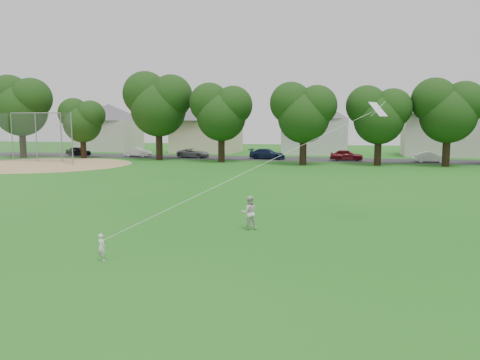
% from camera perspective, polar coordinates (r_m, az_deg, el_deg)
% --- Properties ---
extents(ground, '(160.00, 160.00, 0.00)m').
position_cam_1_polar(ground, '(15.85, -7.45, -8.97)').
color(ground, '#185F15').
rests_on(ground, ground).
extents(street, '(90.00, 7.00, 0.01)m').
position_cam_1_polar(street, '(56.61, 8.30, 2.52)').
color(street, '#2D2D30').
rests_on(street, ground).
extents(dirt_infield, '(18.00, 18.00, 0.02)m').
position_cam_1_polar(dirt_infield, '(52.89, -22.77, 1.74)').
color(dirt_infield, '#9E7F51').
rests_on(dirt_infield, ground).
extents(toddler, '(0.37, 0.31, 0.87)m').
position_cam_1_polar(toddler, '(15.55, -16.54, -7.85)').
color(toddler, silver).
rests_on(toddler, ground).
extents(older_boy, '(0.83, 0.75, 1.39)m').
position_cam_1_polar(older_boy, '(19.15, 1.13, -4.00)').
color(older_boy, silver).
rests_on(older_boy, ground).
extents(kite, '(4.75, 4.41, 12.36)m').
position_cam_1_polar(kite, '(17.24, 2.39, 1.76)').
color(kite, white).
rests_on(kite, ground).
extents(baseball_backstop, '(12.41, 2.62, 5.43)m').
position_cam_1_polar(baseball_backstop, '(56.62, -23.97, 4.74)').
color(baseball_backstop, gray).
rests_on(baseball_backstop, ground).
extents(tree_row, '(80.89, 9.04, 10.57)m').
position_cam_1_polar(tree_row, '(50.70, 7.80, 8.98)').
color(tree_row, black).
rests_on(tree_row, ground).
extents(parked_cars, '(64.42, 2.57, 1.28)m').
position_cam_1_polar(parked_cars, '(55.38, 10.81, 3.01)').
color(parked_cars, black).
rests_on(parked_cars, ground).
extents(house_row, '(76.71, 13.31, 10.11)m').
position_cam_1_polar(house_row, '(66.30, 10.46, 7.19)').
color(house_row, beige).
rests_on(house_row, ground).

